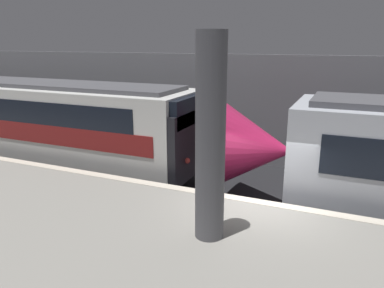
# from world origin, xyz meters

# --- Properties ---
(ground_plane) EXTENTS (120.00, 120.00, 0.00)m
(ground_plane) POSITION_xyz_m (0.00, 0.00, 0.00)
(ground_plane) COLOR black
(platform) EXTENTS (40.00, 5.10, 1.13)m
(platform) POSITION_xyz_m (0.00, -2.55, 0.56)
(platform) COLOR gray
(platform) RESTS_ON ground
(station_rear_barrier) EXTENTS (50.00, 0.15, 4.42)m
(station_rear_barrier) POSITION_xyz_m (0.00, 6.13, 2.21)
(station_rear_barrier) COLOR gray
(station_rear_barrier) RESTS_ON ground
(support_pillar_near) EXTENTS (0.57, 0.57, 3.99)m
(support_pillar_near) POSITION_xyz_m (-0.50, -2.16, 3.11)
(support_pillar_near) COLOR #56565B
(support_pillar_near) RESTS_ON platform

